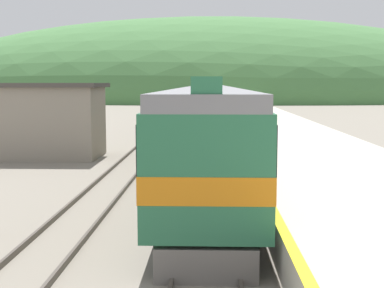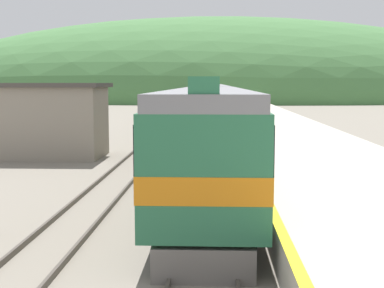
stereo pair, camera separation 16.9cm
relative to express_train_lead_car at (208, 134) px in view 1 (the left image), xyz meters
name	(u,v)px [view 1 (the left image)]	position (x,y,z in m)	size (l,w,h in m)	color
track_main	(209,117)	(0.00, 44.40, -2.10)	(1.52, 180.00, 0.16)	#4C443D
track_siding	(177,116)	(-3.98, 44.40, -2.10)	(1.51, 180.00, 0.16)	#4C443D
platform	(269,126)	(5.18, 24.40, -1.69)	(7.19, 140.00, 0.99)	#BCB5A5
distant_hills	(210,100)	(0.00, 114.00, -2.18)	(158.30, 71.23, 40.49)	#477A42
station_shed	(28,120)	(-10.26, 8.44, -0.05)	(8.63, 4.50, 4.21)	gray
express_train_lead_car	(208,134)	(0.00, 0.00, 0.00)	(2.88, 21.98, 4.34)	black
carriage_second	(209,108)	(0.00, 22.06, -0.01)	(2.87, 19.92, 3.98)	black
carriage_third	(209,100)	(0.00, 42.87, -0.01)	(2.87, 19.92, 3.98)	black
carriage_fourth	(209,96)	(0.00, 63.67, -0.01)	(2.87, 19.92, 3.98)	black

